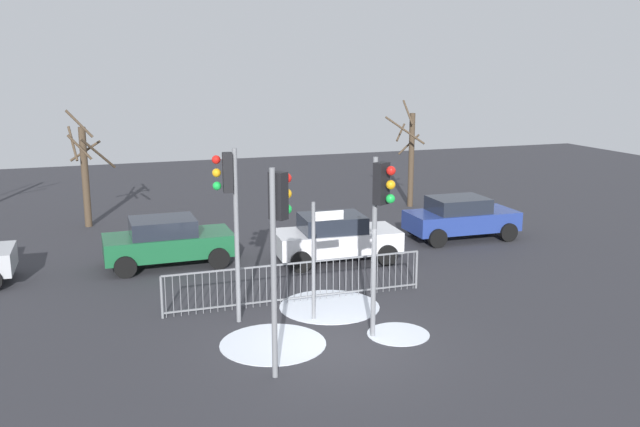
# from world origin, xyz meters

# --- Properties ---
(ground_plane) EXTENTS (60.00, 60.00, 0.00)m
(ground_plane) POSITION_xyz_m (0.00, 0.00, 0.00)
(ground_plane) COLOR #2D2D33
(traffic_light_rear_right) EXTENTS (0.50, 0.44, 4.15)m
(traffic_light_rear_right) POSITION_xyz_m (-1.57, -0.98, 3.04)
(traffic_light_rear_right) COLOR slate
(traffic_light_rear_right) RESTS_ON ground
(traffic_light_foreground_right) EXTENTS (0.57, 0.35, 4.15)m
(traffic_light_foreground_right) POSITION_xyz_m (-1.86, 2.08, 3.04)
(traffic_light_foreground_right) COLOR slate
(traffic_light_foreground_right) RESTS_ON ground
(traffic_light_foreground_left) EXTENTS (0.41, 0.52, 4.07)m
(traffic_light_foreground_left) POSITION_xyz_m (1.01, 0.06, 2.98)
(traffic_light_foreground_left) COLOR slate
(traffic_light_foreground_left) RESTS_ON ground
(direction_sign_post) EXTENTS (0.79, 0.09, 2.88)m
(direction_sign_post) POSITION_xyz_m (0.08, 1.63, 1.62)
(direction_sign_post) COLOR slate
(direction_sign_post) RESTS_ON ground
(pedestrian_guard_railing) EXTENTS (6.88, 0.09, 1.07)m
(pedestrian_guard_railing) POSITION_xyz_m (-0.00, 2.89, 0.55)
(pedestrian_guard_railing) COLOR slate
(pedestrian_guard_railing) RESTS_ON ground
(car_blue_near) EXTENTS (3.84, 2.01, 1.47)m
(car_blue_near) POSITION_xyz_m (7.34, 7.30, 0.77)
(car_blue_near) COLOR navy
(car_blue_near) RESTS_ON ground
(car_green_far) EXTENTS (3.81, 1.94, 1.47)m
(car_green_far) POSITION_xyz_m (-2.72, 7.34, 0.77)
(car_green_far) COLOR #195933
(car_green_far) RESTS_ON ground
(car_white_mid) EXTENTS (3.91, 2.14, 1.47)m
(car_white_mid) POSITION_xyz_m (2.24, 6.10, 0.77)
(car_white_mid) COLOR silver
(car_white_mid) RESTS_ON ground
(bare_tree_left) EXTENTS (1.66, 1.79, 4.39)m
(bare_tree_left) POSITION_xyz_m (-4.90, 13.43, 2.10)
(bare_tree_left) COLOR #473828
(bare_tree_left) RESTS_ON ground
(bare_tree_right) EXTENTS (1.80, 2.00, 4.51)m
(bare_tree_right) POSITION_xyz_m (8.12, 12.83, 2.17)
(bare_tree_right) COLOR #473828
(bare_tree_right) RESTS_ON ground
(snow_patch_kerb) EXTENTS (2.34, 2.34, 0.01)m
(snow_patch_kerb) POSITION_xyz_m (-1.30, 0.50, 0.01)
(snow_patch_kerb) COLOR silver
(snow_patch_kerb) RESTS_ON ground
(snow_patch_island) EXTENTS (2.54, 2.54, 0.01)m
(snow_patch_island) POSITION_xyz_m (0.67, 2.32, 0.01)
(snow_patch_island) COLOR silver
(snow_patch_island) RESTS_ON ground
(snow_patch_verge) EXTENTS (1.42, 1.42, 0.01)m
(snow_patch_verge) POSITION_xyz_m (1.53, 0.10, 0.01)
(snow_patch_verge) COLOR silver
(snow_patch_verge) RESTS_ON ground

